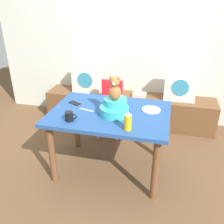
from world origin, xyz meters
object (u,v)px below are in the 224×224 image
object	(u,v)px
cell_phone	(75,103)
highchair	(110,101)
teddy_bear	(115,89)
pillow_floral_right	(180,86)
coffee_mug	(69,116)
book_stack	(139,95)
dining_table	(110,121)
dinner_plate_near	(151,110)
pillow_floral_left	(86,79)
infant_seat_teal	(115,108)
ketchup_bottle	(128,121)

from	to	relation	value
cell_phone	highchair	bearing A→B (deg)	6.45
teddy_bear	cell_phone	world-z (taller)	teddy_bear
pillow_floral_right	coffee_mug	world-z (taller)	pillow_floral_right
book_stack	coffee_mug	distance (m)	1.60
dining_table	dinner_plate_near	world-z (taller)	dinner_plate_near
book_stack	pillow_floral_left	bearing A→B (deg)	-178.56
coffee_mug	infant_seat_teal	bearing A→B (deg)	32.96
book_stack	ketchup_bottle	xyz separation A→B (m)	(0.09, -1.52, 0.34)
book_stack	highchair	size ratio (longest dim) A/B	0.25
dining_table	highchair	xyz separation A→B (m)	(-0.19, 0.76, -0.11)
coffee_mug	highchair	bearing A→B (deg)	82.40
cell_phone	dining_table	bearing A→B (deg)	-77.04
ketchup_bottle	highchair	bearing A→B (deg)	112.34
pillow_floral_left	cell_phone	world-z (taller)	pillow_floral_left
book_stack	highchair	world-z (taller)	highchair
dining_table	pillow_floral_left	bearing A→B (deg)	119.80
book_stack	dining_table	world-z (taller)	dining_table
book_stack	cell_phone	distance (m)	1.26
highchair	cell_phone	distance (m)	0.72
pillow_floral_left	cell_phone	bearing A→B (deg)	-77.72
dining_table	cell_phone	distance (m)	0.47
coffee_mug	teddy_bear	bearing A→B (deg)	32.91
book_stack	teddy_bear	size ratio (longest dim) A/B	0.80
pillow_floral_left	cell_phone	distance (m)	1.08
dining_table	ketchup_bottle	world-z (taller)	ketchup_bottle
highchair	teddy_bear	xyz separation A→B (m)	(0.25, -0.79, 0.50)
book_stack	ketchup_bottle	size ratio (longest dim) A/B	1.08
ketchup_bottle	coffee_mug	bearing A→B (deg)	176.44
dinner_plate_near	highchair	bearing A→B (deg)	135.07
pillow_floral_right	dining_table	world-z (taller)	pillow_floral_right
highchair	teddy_bear	world-z (taller)	teddy_bear
pillow_floral_right	teddy_bear	xyz separation A→B (m)	(-0.68, -1.21, 0.34)
pillow_floral_right	coffee_mug	size ratio (longest dim) A/B	3.67
infant_seat_teal	cell_phone	bearing A→B (deg)	163.23
highchair	dining_table	bearing A→B (deg)	-75.71
infant_seat_teal	coffee_mug	xyz separation A→B (m)	(-0.39, -0.26, -0.02)
ketchup_bottle	cell_phone	distance (m)	0.83
book_stack	coffee_mug	xyz separation A→B (m)	(-0.50, -1.49, 0.30)
pillow_floral_left	pillow_floral_right	world-z (taller)	same
pillow_floral_left	book_stack	xyz separation A→B (m)	(0.83, 0.02, -0.19)
book_stack	highchair	distance (m)	0.56
dining_table	coffee_mug	distance (m)	0.47
pillow_floral_right	book_stack	world-z (taller)	pillow_floral_right
dining_table	infant_seat_teal	world-z (taller)	infant_seat_teal
pillow_floral_right	dinner_plate_near	size ratio (longest dim) A/B	2.20
pillow_floral_left	dining_table	size ratio (longest dim) A/B	0.35
ketchup_bottle	coffee_mug	xyz separation A→B (m)	(-0.59, 0.04, -0.04)
highchair	infant_seat_teal	bearing A→B (deg)	-72.23
pillow_floral_right	coffee_mug	distance (m)	1.82
book_stack	infant_seat_teal	distance (m)	1.28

